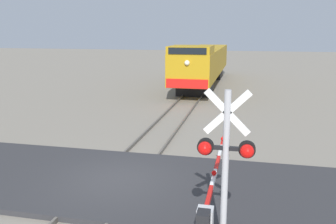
{
  "coord_description": "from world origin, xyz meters",
  "views": [
    {
      "loc": [
        4.1,
        -10.56,
        5.03
      ],
      "look_at": [
        1.12,
        2.77,
        1.9
      ],
      "focal_mm": 38.52,
      "sensor_mm": 36.0,
      "label": 1
    }
  ],
  "objects": [
    {
      "name": "crossing_gate",
      "position": [
        3.31,
        -2.32,
        0.79
      ],
      "size": [
        0.36,
        6.45,
        1.25
      ],
      "color": "silver",
      "rests_on": "ground_plane"
    },
    {
      "name": "crossing_signal",
      "position": [
        3.73,
        -3.53,
        2.41
      ],
      "size": [
        1.18,
        0.33,
        3.9
      ],
      "color": "#ADADB2",
      "rests_on": "ground_plane"
    },
    {
      "name": "ground_plane",
      "position": [
        0.0,
        0.0,
        0.0
      ],
      "size": [
        160.0,
        160.0,
        0.0
      ],
      "primitive_type": "plane",
      "color": "gray"
    },
    {
      "name": "road_surface",
      "position": [
        0.0,
        0.0,
        0.08
      ],
      "size": [
        36.0,
        5.36,
        0.17
      ],
      "primitive_type": "cube",
      "color": "#2D2D30",
      "rests_on": "ground_plane"
    },
    {
      "name": "rail_track_left",
      "position": [
        -0.72,
        0.0,
        0.07
      ],
      "size": [
        0.08,
        80.0,
        0.15
      ],
      "primitive_type": "cube",
      "color": "#59544C",
      "rests_on": "ground_plane"
    },
    {
      "name": "locomotive",
      "position": [
        0.0,
        22.6,
        2.06
      ],
      "size": [
        3.08,
        18.51,
        3.91
      ],
      "color": "black",
      "rests_on": "ground_plane"
    },
    {
      "name": "rail_track_right",
      "position": [
        0.72,
        0.0,
        0.07
      ],
      "size": [
        0.08,
        80.0,
        0.15
      ],
      "primitive_type": "cube",
      "color": "#59544C",
      "rests_on": "ground_plane"
    }
  ]
}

